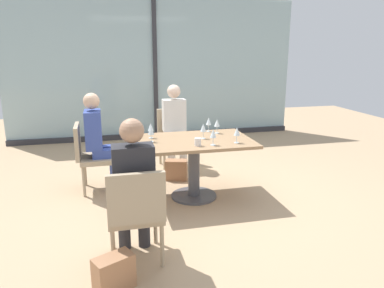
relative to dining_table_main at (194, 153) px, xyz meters
name	(u,v)px	position (x,y,z in m)	size (l,w,h in m)	color
ground_plane	(194,196)	(0.00, 0.00, -0.56)	(12.00, 12.00, 0.00)	tan
window_wall_backdrop	(155,77)	(0.00, 3.20, 0.65)	(5.68, 0.10, 2.70)	#9AB7BC
dining_table_main	(194,153)	(0.00, 0.00, 0.00)	(1.37, 0.94, 0.73)	#997551
chair_near_window	(174,134)	(0.00, 1.30, -0.06)	(0.46, 0.51, 0.87)	tan
chair_front_left	(136,210)	(-0.82, -1.30, -0.06)	(0.46, 0.50, 0.87)	tan
chair_far_left	(91,153)	(-1.22, 0.52, -0.06)	(0.50, 0.46, 0.87)	tan
person_near_window	(175,123)	(0.00, 1.19, 0.14)	(0.34, 0.39, 1.26)	silver
person_front_left	(133,182)	(-0.82, -1.19, 0.14)	(0.34, 0.39, 1.26)	#28282D
person_far_left	(99,137)	(-1.11, 0.52, 0.14)	(0.39, 0.34, 1.26)	#384C9E
wine_glass_0	(217,123)	(0.37, 0.26, 0.30)	(0.07, 0.07, 0.18)	silver
wine_glass_1	(209,122)	(0.29, 0.38, 0.30)	(0.07, 0.07, 0.18)	silver
wine_glass_2	(213,134)	(0.15, -0.30, 0.30)	(0.07, 0.07, 0.18)	silver
wine_glass_3	(203,128)	(0.12, 0.02, 0.30)	(0.07, 0.07, 0.18)	silver
wine_glass_4	(151,127)	(-0.49, 0.20, 0.30)	(0.07, 0.07, 0.18)	silver
wine_glass_5	(151,131)	(-0.51, 0.01, 0.30)	(0.07, 0.07, 0.18)	silver
wine_glass_6	(237,132)	(0.44, -0.26, 0.30)	(0.07, 0.07, 0.18)	silver
coffee_cup	(198,142)	(-0.03, -0.28, 0.22)	(0.08, 0.08, 0.09)	white
cell_phone_on_table	(144,148)	(-0.62, -0.24, 0.17)	(0.07, 0.14, 0.01)	black
handbag_0	(176,170)	(-0.09, 0.66, -0.42)	(0.30, 0.16, 0.28)	#A3704C
handbag_1	(114,273)	(-1.03, -1.62, -0.42)	(0.30, 0.16, 0.28)	#A3704C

